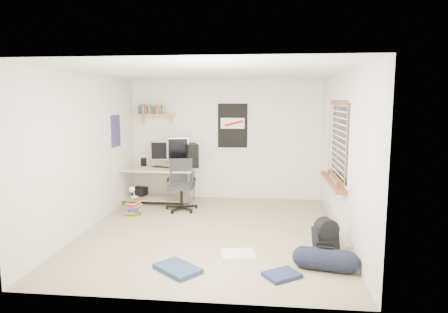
# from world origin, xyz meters

# --- Properties ---
(floor) EXTENTS (4.00, 4.50, 0.01)m
(floor) POSITION_xyz_m (0.00, 0.00, -0.01)
(floor) COLOR gray
(floor) RESTS_ON ground
(ceiling) EXTENTS (4.00, 4.50, 0.01)m
(ceiling) POSITION_xyz_m (0.00, 0.00, 2.50)
(ceiling) COLOR white
(ceiling) RESTS_ON ground
(back_wall) EXTENTS (4.00, 0.01, 2.50)m
(back_wall) POSITION_xyz_m (0.00, 2.25, 1.25)
(back_wall) COLOR silver
(back_wall) RESTS_ON ground
(left_wall) EXTENTS (0.01, 4.50, 2.50)m
(left_wall) POSITION_xyz_m (-2.00, 0.00, 1.25)
(left_wall) COLOR silver
(left_wall) RESTS_ON ground
(right_wall) EXTENTS (0.01, 4.50, 2.50)m
(right_wall) POSITION_xyz_m (2.00, 0.00, 1.25)
(right_wall) COLOR silver
(right_wall) RESTS_ON ground
(desk) EXTENTS (1.69, 1.05, 0.72)m
(desk) POSITION_xyz_m (-1.36, 1.66, 0.36)
(desk) COLOR #C8A88B
(desk) RESTS_ON floor
(monitor_left) EXTENTS (0.36, 0.10, 0.39)m
(monitor_left) POSITION_xyz_m (-1.35, 1.95, 0.91)
(monitor_left) COLOR #A7A7AC
(monitor_left) RESTS_ON desk
(monitor_right) EXTENTS (0.45, 0.21, 0.48)m
(monitor_right) POSITION_xyz_m (-0.95, 1.95, 0.95)
(monitor_right) COLOR #B9B8BE
(monitor_right) RESTS_ON desk
(pc_tower) EXTENTS (0.37, 0.50, 0.48)m
(pc_tower) POSITION_xyz_m (-0.67, 1.95, 0.95)
(pc_tower) COLOR black
(pc_tower) RESTS_ON desk
(keyboard) EXTENTS (0.39, 0.23, 0.02)m
(keyboard) POSITION_xyz_m (-1.28, 1.76, 0.72)
(keyboard) COLOR black
(keyboard) RESTS_ON desk
(speaker_left) EXTENTS (0.11, 0.11, 0.18)m
(speaker_left) POSITION_xyz_m (-1.67, 1.88, 0.80)
(speaker_left) COLOR black
(speaker_left) RESTS_ON desk
(speaker_right) EXTENTS (0.11, 0.11, 0.18)m
(speaker_right) POSITION_xyz_m (-0.82, 1.67, 0.81)
(speaker_right) COLOR black
(speaker_right) RESTS_ON desk
(office_chair) EXTENTS (0.75, 0.75, 0.97)m
(office_chair) POSITION_xyz_m (-0.73, 1.18, 0.49)
(office_chair) COLOR #27272A
(office_chair) RESTS_ON floor
(wall_shelf) EXTENTS (0.80, 0.22, 0.24)m
(wall_shelf) POSITION_xyz_m (-1.45, 2.14, 1.78)
(wall_shelf) COLOR tan
(wall_shelf) RESTS_ON back_wall
(poster_back_wall) EXTENTS (0.62, 0.03, 0.92)m
(poster_back_wall) POSITION_xyz_m (0.15, 2.23, 1.55)
(poster_back_wall) COLOR black
(poster_back_wall) RESTS_ON back_wall
(poster_left_wall) EXTENTS (0.02, 0.42, 0.60)m
(poster_left_wall) POSITION_xyz_m (-1.99, 1.20, 1.50)
(poster_left_wall) COLOR navy
(poster_left_wall) RESTS_ON left_wall
(window) EXTENTS (0.10, 1.50, 1.26)m
(window) POSITION_xyz_m (1.95, 0.30, 1.45)
(window) COLOR brown
(window) RESTS_ON right_wall
(baseboard_heater) EXTENTS (0.08, 2.50, 0.18)m
(baseboard_heater) POSITION_xyz_m (1.96, 0.30, 0.09)
(baseboard_heater) COLOR #B7B2A8
(baseboard_heater) RESTS_ON floor
(backpack) EXTENTS (0.38, 0.34, 0.41)m
(backpack) POSITION_xyz_m (1.66, -0.84, 0.20)
(backpack) COLOR black
(backpack) RESTS_ON floor
(duffel_bag) EXTENTS (0.33, 0.33, 0.54)m
(duffel_bag) POSITION_xyz_m (1.59, -1.31, 0.14)
(duffel_bag) COLOR black
(duffel_bag) RESTS_ON floor
(tshirt) EXTENTS (0.50, 0.44, 0.04)m
(tshirt) POSITION_xyz_m (0.49, -0.97, 0.02)
(tshirt) COLOR silver
(tshirt) RESTS_ON floor
(jeans_a) EXTENTS (0.66, 0.64, 0.06)m
(jeans_a) POSITION_xyz_m (-0.21, -1.53, 0.03)
(jeans_a) COLOR navy
(jeans_a) RESTS_ON floor
(jeans_b) EXTENTS (0.50, 0.48, 0.05)m
(jeans_b) POSITION_xyz_m (1.06, -1.56, 0.03)
(jeans_b) COLOR #22284D
(jeans_b) RESTS_ON floor
(book_stack) EXTENTS (0.51, 0.46, 0.29)m
(book_stack) POSITION_xyz_m (-1.52, 0.73, 0.15)
(book_stack) COLOR brown
(book_stack) RESTS_ON floor
(desk_lamp) EXTENTS (0.15, 0.21, 0.20)m
(desk_lamp) POSITION_xyz_m (-1.50, 0.71, 0.38)
(desk_lamp) COLOR white
(desk_lamp) RESTS_ON book_stack
(subwoofer) EXTENTS (0.29, 0.29, 0.28)m
(subwoofer) POSITION_xyz_m (-1.75, 1.82, 0.14)
(subwoofer) COLOR black
(subwoofer) RESTS_ON floor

